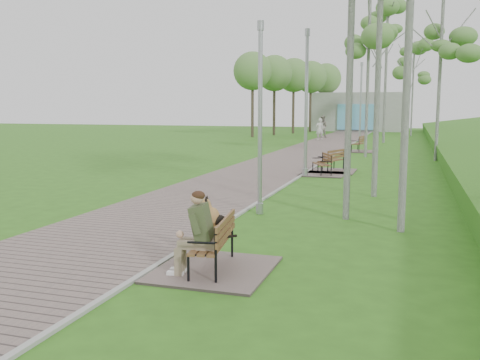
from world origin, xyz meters
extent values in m
plane|color=#31621A|center=(0.00, 0.00, 0.00)|extent=(120.00, 120.00, 0.00)
cube|color=#705F5A|center=(-1.75, 21.50, 0.02)|extent=(3.50, 67.00, 0.04)
cube|color=#999993|center=(0.00, 21.50, 0.03)|extent=(0.10, 67.00, 0.05)
cube|color=#9E9E99|center=(-1.50, 51.00, 2.00)|extent=(10.00, 5.00, 4.00)
cube|color=#61B2D9|center=(-1.50, 48.40, 1.50)|extent=(4.00, 0.20, 2.60)
cube|color=#705F5A|center=(0.95, 0.11, 0.02)|extent=(1.74, 1.93, 0.04)
cube|color=brown|center=(0.90, 0.11, 0.43)|extent=(0.65, 1.50, 0.04)
cube|color=brown|center=(1.13, 0.14, 0.69)|extent=(0.25, 1.44, 0.32)
cube|color=#705F5A|center=(0.69, 12.50, 0.02)|extent=(1.62, 1.80, 0.04)
cube|color=brown|center=(0.64, 12.50, 0.40)|extent=(0.91, 1.40, 0.04)
cube|color=brown|center=(0.83, 12.59, 0.65)|extent=(0.58, 1.25, 0.30)
cube|color=#705F5A|center=(0.88, 13.57, 0.02)|extent=(1.78, 1.98, 0.04)
cube|color=brown|center=(0.83, 13.57, 0.45)|extent=(0.89, 1.55, 0.04)
cube|color=brown|center=(1.06, 13.50, 0.71)|extent=(0.51, 1.42, 0.33)
cube|color=#705F5A|center=(1.01, 23.56, 0.02)|extent=(1.83, 2.03, 0.04)
cube|color=brown|center=(0.96, 23.56, 0.46)|extent=(0.69, 1.58, 0.04)
cube|color=brown|center=(1.20, 23.52, 0.73)|extent=(0.28, 1.51, 0.34)
cylinder|color=#9A9CA1|center=(0.42, 4.64, 0.13)|extent=(0.17, 0.17, 0.26)
cylinder|color=#9A9CA1|center=(0.42, 4.64, 2.17)|extent=(0.10, 0.10, 4.34)
cylinder|color=#9A9CA1|center=(0.42, 4.64, 4.39)|extent=(0.16, 0.16, 0.22)
cylinder|color=#9A9CA1|center=(0.15, 11.77, 0.15)|extent=(0.20, 0.20, 0.31)
cylinder|color=#9A9CA1|center=(0.15, 11.77, 2.55)|extent=(0.12, 0.12, 5.11)
cylinder|color=#9A9CA1|center=(0.15, 11.77, 5.16)|extent=(0.18, 0.18, 0.26)
cylinder|color=#9A9CA1|center=(0.41, 30.45, 0.16)|extent=(0.21, 0.21, 0.32)
cylinder|color=#9A9CA1|center=(0.41, 30.45, 2.68)|extent=(0.13, 0.13, 5.36)
cylinder|color=#9A9CA1|center=(0.41, 30.45, 5.42)|extent=(0.19, 0.19, 0.27)
cylinder|color=#9A9CA1|center=(0.36, 46.49, 0.15)|extent=(0.20, 0.20, 0.30)
cylinder|color=#9A9CA1|center=(0.36, 46.49, 2.46)|extent=(0.12, 0.12, 4.92)
cylinder|color=#9A9CA1|center=(0.36, 46.49, 4.97)|extent=(0.18, 0.18, 0.25)
imported|color=silver|center=(-2.80, 33.00, 0.84)|extent=(0.72, 0.60, 1.68)
imported|color=gray|center=(-3.20, 36.76, 0.91)|extent=(0.91, 0.72, 1.82)
cylinder|color=silver|center=(3.68, 3.74, 4.24)|extent=(0.18, 0.18, 8.48)
cylinder|color=silver|center=(2.46, 4.65, 4.48)|extent=(0.18, 0.18, 8.95)
cylinder|color=silver|center=(2.86, 8.02, 4.33)|extent=(0.16, 0.16, 8.67)
cylinder|color=silver|center=(4.96, 19.37, 3.70)|extent=(0.16, 0.16, 7.40)
ellipsoid|color=#608E45|center=(4.96, 19.37, 6.07)|extent=(2.37, 2.37, 3.26)
cylinder|color=silver|center=(1.62, 20.33, 3.87)|extent=(0.17, 0.17, 7.75)
ellipsoid|color=#608E45|center=(1.62, 20.33, 6.35)|extent=(2.39, 2.39, 3.41)
cylinder|color=silver|center=(1.95, 31.76, 4.90)|extent=(0.18, 0.18, 9.81)
ellipsoid|color=#608E45|center=(1.95, 31.76, 8.04)|extent=(2.63, 2.63, 4.32)
cylinder|color=silver|center=(3.47, 38.47, 3.50)|extent=(0.16, 0.16, 7.00)
ellipsoid|color=#608E45|center=(3.47, 38.47, 5.74)|extent=(2.37, 2.37, 3.08)
cylinder|color=silver|center=(3.78, 41.38, 4.01)|extent=(0.17, 0.17, 8.02)
ellipsoid|color=#608E45|center=(3.78, 41.38, 6.58)|extent=(2.41, 2.41, 3.53)
camera|label=1|loc=(3.79, -7.47, 2.55)|focal=40.00mm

